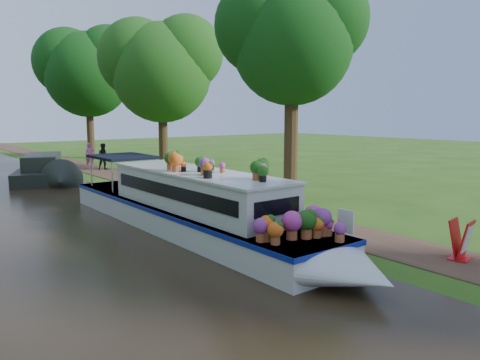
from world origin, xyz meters
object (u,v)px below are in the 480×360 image
object	(u,v)px
plant_boat	(197,206)
pedestrian_pink	(90,155)
second_boat	(42,170)
sandwich_board	(461,242)
pedestrian_dark	(104,157)

from	to	relation	value
plant_boat	pedestrian_pink	distance (m)	18.65
second_boat	pedestrian_pink	size ratio (longest dim) A/B	4.68
plant_boat	sandwich_board	xyz separation A→B (m)	(3.69, -6.01, -0.38)
second_boat	pedestrian_pink	world-z (taller)	pedestrian_pink
pedestrian_pink	sandwich_board	bearing A→B (deg)	-81.28
plant_boat	pedestrian_dark	bearing A→B (deg)	77.02
plant_boat	second_boat	world-z (taller)	plant_boat
second_boat	pedestrian_pink	xyz separation A→B (m)	(4.04, 4.05, 0.28)
plant_boat	second_boat	size ratio (longest dim) A/B	1.77
sandwich_board	pedestrian_dark	world-z (taller)	pedestrian_dark
plant_boat	pedestrian_pink	bearing A→B (deg)	79.05
sandwich_board	pedestrian_dark	xyz separation A→B (m)	(0.17, 22.75, 0.38)
sandwich_board	second_boat	bearing A→B (deg)	91.43
pedestrian_pink	pedestrian_dark	bearing A→B (deg)	-70.17
plant_boat	pedestrian_dark	xyz separation A→B (m)	(3.86, 16.74, -0.00)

